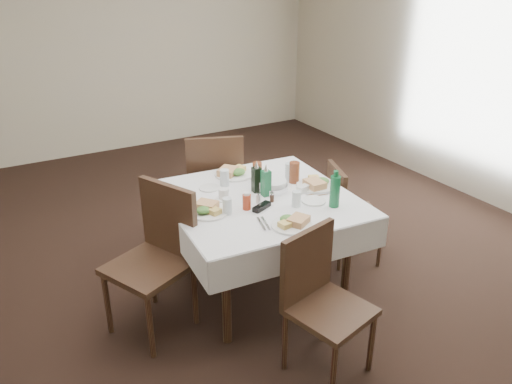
% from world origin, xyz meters
% --- Properties ---
extents(ground_plane, '(7.00, 7.00, 0.00)m').
position_xyz_m(ground_plane, '(0.00, 0.00, 0.00)').
color(ground_plane, black).
extents(room_shell, '(6.04, 7.04, 2.80)m').
position_xyz_m(room_shell, '(0.00, 0.00, 1.71)').
color(room_shell, '#BCB099').
rests_on(room_shell, ground).
extents(dining_table, '(1.36, 1.36, 0.76)m').
position_xyz_m(dining_table, '(0.18, -0.21, 0.68)').
color(dining_table, black).
rests_on(dining_table, ground).
extents(chair_north, '(0.61, 0.61, 1.00)m').
position_xyz_m(chair_north, '(0.21, 0.62, 0.57)').
color(chair_north, black).
rests_on(chair_north, ground).
extents(chair_south, '(0.51, 0.51, 0.89)m').
position_xyz_m(chair_south, '(0.08, -1.08, 0.51)').
color(chair_south, black).
rests_on(chair_south, ground).
extents(chair_east, '(0.50, 0.50, 0.83)m').
position_xyz_m(chair_east, '(1.00, -0.20, 0.47)').
color(chair_east, black).
rests_on(chair_east, ground).
extents(chair_west, '(0.62, 0.62, 0.99)m').
position_xyz_m(chair_west, '(-0.60, -0.22, 0.57)').
color(chair_west, black).
rests_on(chair_west, ground).
extents(meal_north, '(0.30, 0.30, 0.07)m').
position_xyz_m(meal_north, '(0.20, 0.24, 0.79)').
color(meal_north, white).
rests_on(meal_north, dining_table).
extents(meal_south, '(0.26, 0.26, 0.06)m').
position_xyz_m(meal_south, '(0.14, -0.68, 0.78)').
color(meal_south, white).
rests_on(meal_south, dining_table).
extents(meal_east, '(0.29, 0.29, 0.06)m').
position_xyz_m(meal_east, '(0.64, -0.26, 0.79)').
color(meal_east, white).
rests_on(meal_east, dining_table).
extents(meal_west, '(0.27, 0.27, 0.06)m').
position_xyz_m(meal_west, '(-0.24, -0.25, 0.79)').
color(meal_west, white).
rests_on(meal_west, dining_table).
extents(side_plate_a, '(0.15, 0.15, 0.01)m').
position_xyz_m(side_plate_a, '(-0.07, 0.10, 0.77)').
color(side_plate_a, white).
rests_on(side_plate_a, dining_table).
extents(side_plate_b, '(0.17, 0.17, 0.01)m').
position_xyz_m(side_plate_b, '(0.47, -0.46, 0.77)').
color(side_plate_b, white).
rests_on(side_plate_b, dining_table).
extents(water_n, '(0.07, 0.07, 0.13)m').
position_xyz_m(water_n, '(0.06, 0.10, 0.82)').
color(water_n, silver).
rests_on(water_n, dining_table).
extents(water_s, '(0.06, 0.06, 0.11)m').
position_xyz_m(water_s, '(0.32, -0.46, 0.82)').
color(water_s, silver).
rests_on(water_s, dining_table).
extents(water_e, '(0.07, 0.07, 0.13)m').
position_xyz_m(water_e, '(0.54, -0.05, 0.83)').
color(water_e, silver).
rests_on(water_e, dining_table).
extents(water_w, '(0.06, 0.06, 0.11)m').
position_xyz_m(water_w, '(-0.14, -0.33, 0.82)').
color(water_w, silver).
rests_on(water_w, dining_table).
extents(iced_tea_a, '(0.07, 0.07, 0.15)m').
position_xyz_m(iced_tea_a, '(0.31, 0.06, 0.84)').
color(iced_tea_a, brown).
rests_on(iced_tea_a, dining_table).
extents(iced_tea_b, '(0.08, 0.08, 0.16)m').
position_xyz_m(iced_tea_b, '(0.54, -0.11, 0.84)').
color(iced_tea_b, brown).
rests_on(iced_tea_b, dining_table).
extents(bread_basket, '(0.24, 0.24, 0.08)m').
position_xyz_m(bread_basket, '(0.32, -0.15, 0.80)').
color(bread_basket, silver).
rests_on(bread_basket, dining_table).
extents(oil_cruet_dark, '(0.06, 0.06, 0.24)m').
position_xyz_m(oil_cruet_dark, '(0.21, -0.12, 0.87)').
color(oil_cruet_dark, black).
rests_on(oil_cruet_dark, dining_table).
extents(oil_cruet_green, '(0.06, 0.06, 0.24)m').
position_xyz_m(oil_cruet_green, '(0.23, -0.21, 0.87)').
color(oil_cruet_green, '#186538').
rests_on(oil_cruet_green, dining_table).
extents(ketchup_bottle, '(0.06, 0.06, 0.12)m').
position_xyz_m(ketchup_bottle, '(0.01, -0.33, 0.82)').
color(ketchup_bottle, '#B2371B').
rests_on(ketchup_bottle, dining_table).
extents(salt_shaker, '(0.03, 0.03, 0.08)m').
position_xyz_m(salt_shaker, '(0.12, -0.29, 0.80)').
color(salt_shaker, white).
rests_on(salt_shaker, dining_table).
extents(pepper_shaker, '(0.03, 0.03, 0.07)m').
position_xyz_m(pepper_shaker, '(0.22, -0.32, 0.80)').
color(pepper_shaker, '#39241A').
rests_on(pepper_shaker, dining_table).
extents(coffee_mug, '(0.12, 0.11, 0.08)m').
position_xyz_m(coffee_mug, '(-0.06, -0.12, 0.80)').
color(coffee_mug, white).
rests_on(coffee_mug, dining_table).
extents(sunglasses, '(0.16, 0.11, 0.03)m').
position_xyz_m(sunglasses, '(0.10, -0.38, 0.78)').
color(sunglasses, black).
rests_on(sunglasses, dining_table).
extents(green_bottle, '(0.07, 0.07, 0.26)m').
position_xyz_m(green_bottle, '(0.54, -0.59, 0.88)').
color(green_bottle, '#186538').
rests_on(green_bottle, dining_table).
extents(sugar_caddy, '(0.11, 0.08, 0.05)m').
position_xyz_m(sugar_caddy, '(0.50, -0.29, 0.79)').
color(sugar_caddy, white).
rests_on(sugar_caddy, dining_table).
extents(cutlery_n, '(0.05, 0.20, 0.01)m').
position_xyz_m(cutlery_n, '(0.31, 0.16, 0.77)').
color(cutlery_n, silver).
rests_on(cutlery_n, dining_table).
extents(cutlery_s, '(0.09, 0.19, 0.01)m').
position_xyz_m(cutlery_s, '(-0.01, -0.58, 0.77)').
color(cutlery_s, silver).
rests_on(cutlery_s, dining_table).
extents(cutlery_e, '(0.21, 0.09, 0.01)m').
position_xyz_m(cutlery_e, '(0.57, -0.40, 0.77)').
color(cutlery_e, silver).
rests_on(cutlery_e, dining_table).
extents(cutlery_w, '(0.17, 0.07, 0.01)m').
position_xyz_m(cutlery_w, '(-0.27, -0.09, 0.77)').
color(cutlery_w, silver).
rests_on(cutlery_w, dining_table).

